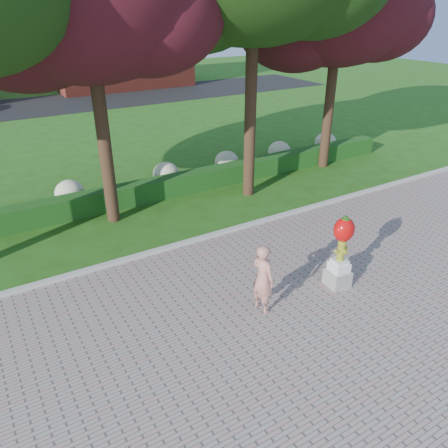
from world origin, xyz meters
name	(u,v)px	position (x,y,z in m)	size (l,w,h in m)	color
ground	(255,285)	(0.00, 0.00, 0.00)	(100.00, 100.00, 0.00)	#254A12
walkway	(365,380)	(0.00, -4.00, 0.02)	(40.00, 14.00, 0.04)	gray
curb	(203,238)	(0.00, 3.00, 0.07)	(40.00, 0.18, 0.15)	#ADADA5
lawn_hedge	(154,189)	(0.00, 7.00, 0.40)	(24.00, 0.70, 0.80)	#1A4012
hydrangea_row	(157,176)	(0.57, 8.00, 0.55)	(20.10, 1.10, 0.99)	beige
street	(46,105)	(0.00, 28.00, 0.01)	(50.00, 8.00, 0.02)	black
building_right	(117,49)	(8.00, 34.00, 3.20)	(12.00, 8.00, 6.40)	maroon
tree_far_right	(337,4)	(8.40, 6.58, 6.97)	(7.88, 6.72, 10.21)	black
hydrant_sculpture	(341,250)	(1.90, -1.20, 1.15)	(0.61, 0.61, 2.10)	gray
woman	(263,279)	(-0.49, -1.00, 0.97)	(0.68, 0.44, 1.85)	tan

